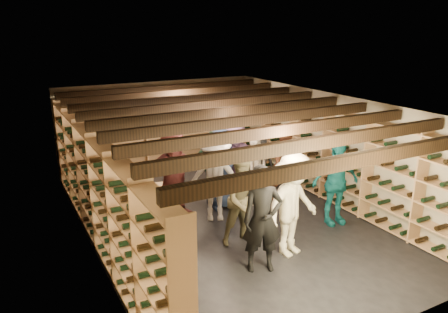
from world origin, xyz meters
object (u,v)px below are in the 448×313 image
at_px(person_1, 262,219).
at_px(person_9, 215,178).
at_px(person_8, 286,166).
at_px(person_12, 259,163).
at_px(person_10, 212,164).
at_px(crate_stack_right, 165,191).
at_px(person_0, 120,200).
at_px(person_6, 222,169).
at_px(person_5, 174,173).
at_px(crate_loose, 260,182).
at_px(person_2, 244,200).
at_px(person_11, 234,160).
at_px(person_4, 335,183).
at_px(person_3, 293,205).
at_px(person_7, 256,171).
at_px(crate_stack_left, 141,191).

xyz_separation_m(person_1, person_9, (0.20, 2.06, 0.01)).
bearing_deg(person_8, person_12, 130.30).
height_order(person_1, person_10, person_1).
bearing_deg(crate_stack_right, person_8, -28.97).
height_order(person_0, person_6, person_6).
bearing_deg(person_5, person_9, -52.11).
relative_size(crate_loose, person_1, 0.28).
xyz_separation_m(crate_loose, person_6, (-1.47, -0.74, 0.80)).
bearing_deg(person_2, person_12, 55.10).
bearing_deg(crate_stack_right, person_10, -20.17).
xyz_separation_m(person_8, person_11, (-1.04, 0.57, 0.14)).
distance_m(person_1, person_12, 3.38).
xyz_separation_m(crate_loose, person_12, (-0.33, -0.43, 0.68)).
distance_m(crate_stack_right, person_2, 2.85).
bearing_deg(person_10, person_2, -95.89).
bearing_deg(person_0, person_8, 5.79).
height_order(person_8, person_12, person_8).
bearing_deg(person_4, person_11, 128.30).
bearing_deg(person_4, person_1, -151.14).
height_order(person_0, person_10, person_0).
bearing_deg(crate_loose, person_6, -153.32).
height_order(crate_loose, person_10, person_10).
bearing_deg(person_11, person_3, -85.94).
xyz_separation_m(person_1, person_4, (2.24, 0.79, -0.03)).
bearing_deg(person_5, person_3, -73.72).
relative_size(crate_stack_right, person_2, 0.34).
bearing_deg(person_5, person_11, -1.83).
xyz_separation_m(person_2, person_10, (0.52, 2.34, -0.06)).
bearing_deg(crate_stack_right, person_6, -49.11).
xyz_separation_m(person_4, person_10, (-1.51, 2.48, -0.09)).
height_order(person_7, person_8, person_8).
distance_m(crate_stack_right, person_4, 3.89).
bearing_deg(person_2, person_4, 0.01).
distance_m(person_7, person_8, 0.73).
height_order(person_7, person_9, person_9).
relative_size(person_1, person_2, 1.06).
bearing_deg(person_3, person_9, 91.75).
bearing_deg(crate_loose, person_5, -165.81).
relative_size(person_5, person_7, 1.23).
bearing_deg(person_11, person_12, 13.42).
height_order(crate_stack_left, person_12, person_12).
bearing_deg(crate_stack_right, person_9, -72.22).
xyz_separation_m(person_2, person_5, (-0.65, 1.74, 0.10)).
relative_size(person_4, person_9, 0.96).
bearing_deg(crate_stack_right, person_2, -79.40).
height_order(person_1, person_2, person_1).
height_order(person_0, person_4, person_4).
bearing_deg(person_12, crate_stack_left, -173.39).
bearing_deg(crate_stack_left, person_12, -7.96).
bearing_deg(person_1, person_12, 77.81).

